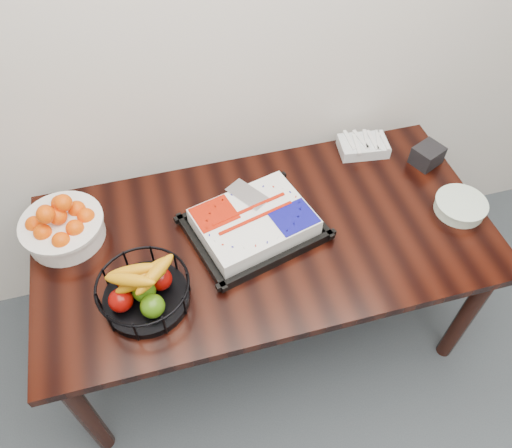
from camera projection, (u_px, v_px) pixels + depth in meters
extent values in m
plane|color=silver|center=(230.00, 28.00, 1.82)|extent=(5.00, 0.00, 5.00)
cube|color=black|center=(266.00, 237.00, 1.99)|extent=(1.80, 0.90, 0.04)
cylinder|color=black|center=(86.00, 414.00, 1.92)|extent=(0.07, 0.07, 0.71)
cylinder|color=black|center=(77.00, 262.00, 2.37)|extent=(0.07, 0.07, 0.71)
cylinder|color=black|center=(467.00, 315.00, 2.19)|extent=(0.07, 0.07, 0.71)
cylinder|color=black|center=(394.00, 195.00, 2.64)|extent=(0.07, 0.07, 0.71)
cube|color=black|center=(254.00, 229.00, 1.97)|extent=(0.57, 0.50, 0.02)
cube|color=white|center=(254.00, 222.00, 1.94)|extent=(0.49, 0.42, 0.07)
cube|color=#A91503|center=(217.00, 206.00, 1.94)|extent=(0.19, 0.17, 0.00)
cube|color=#0C0B79|center=(292.00, 225.00, 1.88)|extent=(0.19, 0.17, 0.00)
cube|color=silver|center=(255.00, 194.00, 1.98)|extent=(0.16, 0.19, 0.00)
cylinder|color=white|center=(64.00, 229.00, 1.93)|extent=(0.30, 0.30, 0.10)
cylinder|color=white|center=(61.00, 222.00, 1.89)|extent=(0.32, 0.32, 0.01)
cylinder|color=black|center=(147.00, 298.00, 1.77)|extent=(0.30, 0.30, 0.03)
torus|color=black|center=(142.00, 284.00, 1.70)|extent=(0.33, 0.33, 0.01)
cylinder|color=white|center=(460.00, 207.00, 2.03)|extent=(0.20, 0.20, 0.05)
cylinder|color=white|center=(462.00, 202.00, 2.01)|extent=(0.21, 0.21, 0.01)
cube|color=silver|center=(363.00, 146.00, 2.26)|extent=(0.23, 0.17, 0.05)
cube|color=black|center=(427.00, 155.00, 2.20)|extent=(0.15, 0.14, 0.09)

